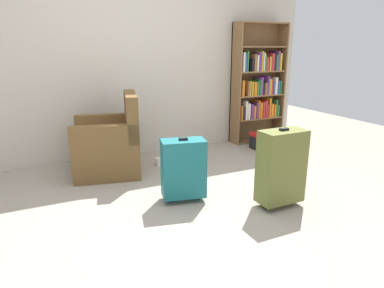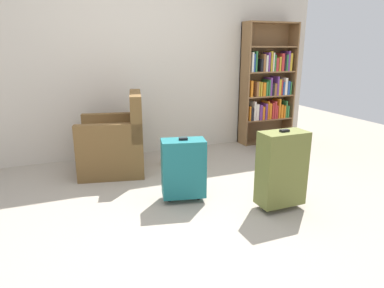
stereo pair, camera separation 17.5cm
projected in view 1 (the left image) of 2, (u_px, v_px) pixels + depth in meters
ground_plane at (192, 215)px, 2.92m from camera, size 9.23×9.23×0.00m
back_wall at (125, 54)px, 4.27m from camera, size 5.28×0.10×2.60m
bookshelf at (258, 85)px, 5.03m from camera, size 0.80×0.26×1.72m
armchair at (110, 146)px, 3.84m from camera, size 0.83×0.83×0.90m
mug at (159, 162)px, 4.13m from camera, size 0.12×0.08×0.10m
storage_box at (269, 140)px, 4.82m from camera, size 0.50×0.27×0.23m
suitcase_olive at (281, 167)px, 3.00m from camera, size 0.41×0.22×0.72m
suitcase_teal at (183, 168)px, 3.12m from camera, size 0.43×0.30×0.61m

